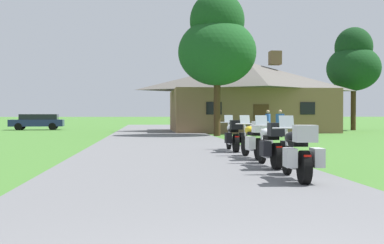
{
  "coord_description": "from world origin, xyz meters",
  "views": [
    {
      "loc": [
        -0.85,
        -2.76,
        1.38
      ],
      "look_at": [
        1.16,
        18.18,
        1.04
      ],
      "focal_mm": 44.18,
      "sensor_mm": 36.0,
      "label": 1
    }
  ],
  "objects_px": {
    "bystander_blue_shirt_near_lodge": "(268,121)",
    "tree_right_of_lodge": "(354,62)",
    "motorcycle_black_nearest_to_camera": "(298,153)",
    "motorcycle_yellow_third_in_row": "(254,140)",
    "bystander_blue_shirt_beside_signpost": "(280,122)",
    "motorcycle_white_second_in_row": "(271,145)",
    "parked_navy_suv_far_left": "(38,121)",
    "tree_by_lodge_front": "(217,43)",
    "motorcycle_white_farthest_in_row": "(233,136)"
  },
  "relations": [
    {
      "from": "motorcycle_black_nearest_to_camera",
      "to": "bystander_blue_shirt_near_lodge",
      "type": "bearing_deg",
      "value": 80.92
    },
    {
      "from": "bystander_blue_shirt_near_lodge",
      "to": "tree_right_of_lodge",
      "type": "relative_size",
      "value": 0.19
    },
    {
      "from": "motorcycle_yellow_third_in_row",
      "to": "motorcycle_white_farthest_in_row",
      "type": "xyz_separation_m",
      "value": [
        -0.11,
        2.82,
        0.0
      ]
    },
    {
      "from": "motorcycle_white_second_in_row",
      "to": "tree_by_lodge_front",
      "type": "xyz_separation_m",
      "value": [
        1.4,
        18.46,
        5.34
      ]
    },
    {
      "from": "motorcycle_white_second_in_row",
      "to": "parked_navy_suv_far_left",
      "type": "relative_size",
      "value": 0.44
    },
    {
      "from": "tree_right_of_lodge",
      "to": "motorcycle_white_farthest_in_row",
      "type": "bearing_deg",
      "value": -122.89
    },
    {
      "from": "motorcycle_yellow_third_in_row",
      "to": "bystander_blue_shirt_near_lodge",
      "type": "bearing_deg",
      "value": 69.43
    },
    {
      "from": "motorcycle_black_nearest_to_camera",
      "to": "motorcycle_yellow_third_in_row",
      "type": "bearing_deg",
      "value": 91.37
    },
    {
      "from": "tree_right_of_lodge",
      "to": "parked_navy_suv_far_left",
      "type": "height_order",
      "value": "tree_right_of_lodge"
    },
    {
      "from": "bystander_blue_shirt_beside_signpost",
      "to": "parked_navy_suv_far_left",
      "type": "height_order",
      "value": "bystander_blue_shirt_beside_signpost"
    },
    {
      "from": "bystander_blue_shirt_beside_signpost",
      "to": "tree_by_lodge_front",
      "type": "height_order",
      "value": "tree_by_lodge_front"
    },
    {
      "from": "tree_right_of_lodge",
      "to": "motorcycle_yellow_third_in_row",
      "type": "bearing_deg",
      "value": -119.75
    },
    {
      "from": "motorcycle_yellow_third_in_row",
      "to": "tree_right_of_lodge",
      "type": "height_order",
      "value": "tree_right_of_lodge"
    },
    {
      "from": "tree_by_lodge_front",
      "to": "bystander_blue_shirt_beside_signpost",
      "type": "bearing_deg",
      "value": -30.34
    },
    {
      "from": "motorcycle_white_second_in_row",
      "to": "tree_right_of_lodge",
      "type": "height_order",
      "value": "tree_right_of_lodge"
    },
    {
      "from": "bystander_blue_shirt_beside_signpost",
      "to": "parked_navy_suv_far_left",
      "type": "distance_m",
      "value": 23.35
    },
    {
      "from": "motorcycle_white_second_in_row",
      "to": "parked_navy_suv_far_left",
      "type": "distance_m",
      "value": 34.07
    },
    {
      "from": "motorcycle_black_nearest_to_camera",
      "to": "tree_by_lodge_front",
      "type": "height_order",
      "value": "tree_by_lodge_front"
    },
    {
      "from": "bystander_blue_shirt_beside_signpost",
      "to": "parked_navy_suv_far_left",
      "type": "bearing_deg",
      "value": 176.11
    },
    {
      "from": "motorcycle_yellow_third_in_row",
      "to": "tree_by_lodge_front",
      "type": "xyz_separation_m",
      "value": [
        1.29,
        16.14,
        5.34
      ]
    },
    {
      "from": "motorcycle_yellow_third_in_row",
      "to": "tree_by_lodge_front",
      "type": "relative_size",
      "value": 0.23
    },
    {
      "from": "motorcycle_black_nearest_to_camera",
      "to": "tree_by_lodge_front",
      "type": "distance_m",
      "value": 21.58
    },
    {
      "from": "parked_navy_suv_far_left",
      "to": "motorcycle_yellow_third_in_row",
      "type": "bearing_deg",
      "value": -160.56
    },
    {
      "from": "motorcycle_white_second_in_row",
      "to": "bystander_blue_shirt_near_lodge",
      "type": "xyz_separation_m",
      "value": [
        4.57,
        17.86,
        0.32
      ]
    },
    {
      "from": "motorcycle_yellow_third_in_row",
      "to": "tree_right_of_lodge",
      "type": "xyz_separation_m",
      "value": [
        14.77,
        25.83,
        5.33
      ]
    },
    {
      "from": "motorcycle_black_nearest_to_camera",
      "to": "tree_right_of_lodge",
      "type": "xyz_separation_m",
      "value": [
        14.98,
        30.55,
        5.33
      ]
    },
    {
      "from": "motorcycle_black_nearest_to_camera",
      "to": "motorcycle_white_farthest_in_row",
      "type": "bearing_deg",
      "value": 93.2
    },
    {
      "from": "bystander_blue_shirt_beside_signpost",
      "to": "motorcycle_black_nearest_to_camera",
      "type": "bearing_deg",
      "value": -68.31
    },
    {
      "from": "motorcycle_black_nearest_to_camera",
      "to": "parked_navy_suv_far_left",
      "type": "relative_size",
      "value": 0.44
    },
    {
      "from": "motorcycle_yellow_third_in_row",
      "to": "tree_by_lodge_front",
      "type": "distance_m",
      "value": 17.05
    },
    {
      "from": "motorcycle_black_nearest_to_camera",
      "to": "bystander_blue_shirt_beside_signpost",
      "type": "bearing_deg",
      "value": 78.89
    },
    {
      "from": "bystander_blue_shirt_near_lodge",
      "to": "bystander_blue_shirt_beside_signpost",
      "type": "xyz_separation_m",
      "value": [
        0.37,
        -1.47,
        0.0
      ]
    },
    {
      "from": "motorcycle_black_nearest_to_camera",
      "to": "bystander_blue_shirt_beside_signpost",
      "type": "distance_m",
      "value": 19.45
    },
    {
      "from": "bystander_blue_shirt_near_lodge",
      "to": "bystander_blue_shirt_beside_signpost",
      "type": "bearing_deg",
      "value": -130.74
    },
    {
      "from": "bystander_blue_shirt_near_lodge",
      "to": "bystander_blue_shirt_beside_signpost",
      "type": "height_order",
      "value": "same"
    },
    {
      "from": "motorcycle_black_nearest_to_camera",
      "to": "tree_by_lodge_front",
      "type": "relative_size",
      "value": 0.23
    },
    {
      "from": "motorcycle_white_second_in_row",
      "to": "parked_navy_suv_far_left",
      "type": "height_order",
      "value": "parked_navy_suv_far_left"
    },
    {
      "from": "bystander_blue_shirt_beside_signpost",
      "to": "motorcycle_white_farthest_in_row",
      "type": "bearing_deg",
      "value": -77.03
    },
    {
      "from": "motorcycle_white_second_in_row",
      "to": "motorcycle_white_farthest_in_row",
      "type": "xyz_separation_m",
      "value": [
        -0.0,
        5.14,
        0.0
      ]
    },
    {
      "from": "motorcycle_yellow_third_in_row",
      "to": "tree_right_of_lodge",
      "type": "bearing_deg",
      "value": 55.71
    },
    {
      "from": "bystander_blue_shirt_beside_signpost",
      "to": "tree_by_lodge_front",
      "type": "distance_m",
      "value": 6.48
    },
    {
      "from": "motorcycle_white_farthest_in_row",
      "to": "tree_by_lodge_front",
      "type": "relative_size",
      "value": 0.23
    },
    {
      "from": "tree_right_of_lodge",
      "to": "bystander_blue_shirt_beside_signpost",
      "type": "bearing_deg",
      "value": -130.17
    },
    {
      "from": "tree_right_of_lodge",
      "to": "tree_by_lodge_front",
      "type": "xyz_separation_m",
      "value": [
        -13.48,
        -9.7,
        0.01
      ]
    },
    {
      "from": "motorcycle_black_nearest_to_camera",
      "to": "parked_navy_suv_far_left",
      "type": "distance_m",
      "value": 36.27
    },
    {
      "from": "bystander_blue_shirt_beside_signpost",
      "to": "motorcycle_white_second_in_row",
      "type": "bearing_deg",
      "value": -70.06
    },
    {
      "from": "bystander_blue_shirt_near_lodge",
      "to": "tree_by_lodge_front",
      "type": "relative_size",
      "value": 0.18
    },
    {
      "from": "bystander_blue_shirt_near_lodge",
      "to": "tree_by_lodge_front",
      "type": "xyz_separation_m",
      "value": [
        -3.18,
        0.6,
        5.01
      ]
    },
    {
      "from": "motorcycle_yellow_third_in_row",
      "to": "motorcycle_white_farthest_in_row",
      "type": "height_order",
      "value": "same"
    },
    {
      "from": "motorcycle_white_second_in_row",
      "to": "tree_by_lodge_front",
      "type": "distance_m",
      "value": 19.27
    }
  ]
}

